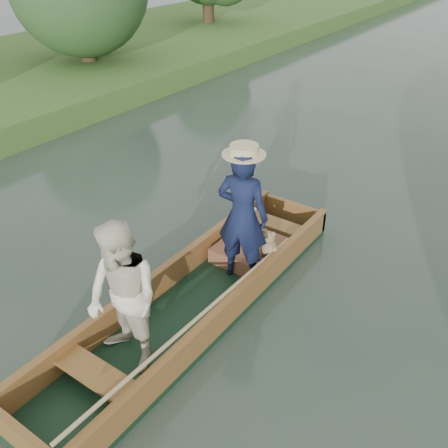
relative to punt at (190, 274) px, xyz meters
The scene contains 3 objects.
ground 0.66m from the punt, 102.25° to the left, with size 120.00×120.00×0.00m, color #283D30.
trees_far 7.27m from the punt, 112.97° to the left, with size 21.73×14.79×4.49m.
punt is the anchor object (origin of this frame).
Camera 1 is at (3.01, -3.68, 4.18)m, focal length 40.00 mm.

